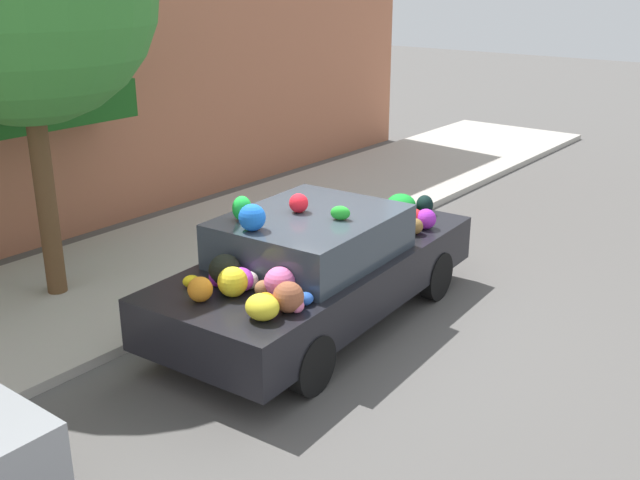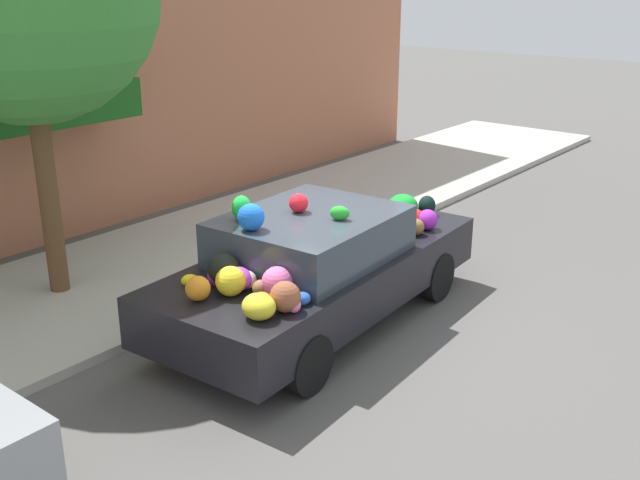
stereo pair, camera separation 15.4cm
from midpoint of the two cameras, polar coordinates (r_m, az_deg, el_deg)
The scene contains 5 objects.
ground_plane at distance 8.98m, azimuth 0.13°, elevation -6.06°, with size 60.00×60.00×0.00m, color #565451.
sidewalk_curb at distance 10.72m, azimuth -11.18°, elevation -1.70°, with size 24.00×3.20×0.11m.
building_facade at distance 11.79m, azimuth -19.74°, elevation 14.84°, with size 18.00×1.20×6.36m.
fire_hydrant at distance 11.07m, azimuth -0.90°, elevation 1.59°, with size 0.20×0.20×0.70m.
art_car at distance 8.59m, azimuth 0.32°, elevation -1.94°, with size 4.51×2.08×1.66m.
Camera 2 is at (-6.24, -5.13, 3.92)m, focal length 42.00 mm.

